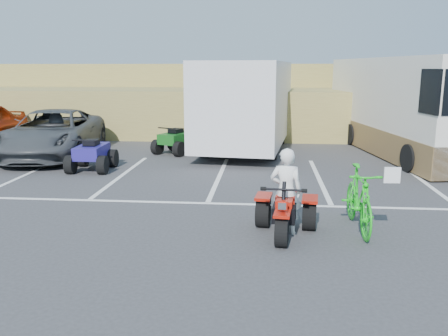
# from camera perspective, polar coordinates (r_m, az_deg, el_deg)

# --- Properties ---
(ground) EXTENTS (100.00, 100.00, 0.00)m
(ground) POSITION_cam_1_polar(r_m,az_deg,el_deg) (8.22, -4.10, -8.95)
(ground) COLOR #363639
(ground) RESTS_ON ground
(parking_stripes) EXTENTS (28.00, 5.16, 0.01)m
(parking_stripes) POSITION_cam_1_polar(r_m,az_deg,el_deg) (12.01, 3.08, -2.13)
(parking_stripes) COLOR white
(parking_stripes) RESTS_ON ground
(grass_embankment) EXTENTS (40.00, 8.50, 3.10)m
(grass_embankment) POSITION_cam_1_polar(r_m,az_deg,el_deg) (23.14, 2.02, 8.27)
(grass_embankment) COLOR olive
(grass_embankment) RESTS_ON ground
(red_trike_atv) EXTENTS (1.30, 1.63, 0.98)m
(red_trike_atv) POSITION_cam_1_polar(r_m,az_deg,el_deg) (8.59, 7.23, -8.09)
(red_trike_atv) COLOR #A51509
(red_trike_atv) RESTS_ON ground
(rider) EXTENTS (0.61, 0.43, 1.56)m
(rider) POSITION_cam_1_polar(r_m,az_deg,el_deg) (8.50, 7.44, -2.80)
(rider) COLOR white
(rider) RESTS_ON ground
(green_dirt_bike) EXTENTS (0.62, 1.98, 1.18)m
(green_dirt_bike) POSITION_cam_1_polar(r_m,az_deg,el_deg) (9.00, 15.92, -3.58)
(green_dirt_bike) COLOR #14BF19
(green_dirt_bike) RESTS_ON ground
(grey_pickup) EXTENTS (3.27, 5.84, 1.54)m
(grey_pickup) POSITION_cam_1_polar(r_m,az_deg,el_deg) (16.91, -19.92, 3.94)
(grey_pickup) COLOR #414448
(grey_pickup) RESTS_ON ground
(cargo_trailer) EXTENTS (3.41, 6.96, 3.13)m
(cargo_trailer) POSITION_cam_1_polar(r_m,az_deg,el_deg) (17.05, 2.72, 7.83)
(cargo_trailer) COLOR silver
(cargo_trailer) RESTS_ON ground
(rv_motorhome) EXTENTS (3.71, 9.19, 3.21)m
(rv_motorhome) POSITION_cam_1_polar(r_m,az_deg,el_deg) (17.62, 20.55, 6.25)
(rv_motorhome) COLOR silver
(rv_motorhome) RESTS_ON ground
(quad_atv_blue) EXTENTS (1.19, 1.57, 1.00)m
(quad_atv_blue) POSITION_cam_1_polar(r_m,az_deg,el_deg) (14.32, -15.49, -0.26)
(quad_atv_blue) COLOR navy
(quad_atv_blue) RESTS_ON ground
(quad_atv_green) EXTENTS (1.60, 1.79, 0.97)m
(quad_atv_green) POSITION_cam_1_polar(r_m,az_deg,el_deg) (16.62, -5.77, 1.78)
(quad_atv_green) COLOR #145819
(quad_atv_green) RESTS_ON ground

